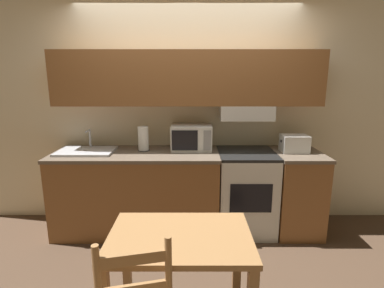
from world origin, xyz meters
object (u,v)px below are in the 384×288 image
(stove_range, at_px, (245,191))
(microwave, at_px, (191,137))
(dining_table, at_px, (180,255))
(sink_basin, at_px, (86,151))
(paper_towel_roll, at_px, (143,139))
(toaster, at_px, (294,143))

(stove_range, bearing_deg, microwave, 167.57)
(microwave, xyz_separation_m, dining_table, (-0.07, -1.64, -0.42))
(sink_basin, height_order, paper_towel_roll, paper_towel_roll)
(microwave, distance_m, paper_towel_roll, 0.54)
(stove_range, height_order, toaster, toaster)
(sink_basin, xyz_separation_m, paper_towel_roll, (0.62, 0.09, 0.12))
(toaster, bearing_deg, microwave, 173.88)
(toaster, bearing_deg, dining_table, -128.16)
(sink_basin, relative_size, dining_table, 0.68)
(sink_basin, height_order, dining_table, sink_basin)
(dining_table, bearing_deg, toaster, 51.84)
(stove_range, xyz_separation_m, dining_table, (-0.68, -1.51, 0.17))
(toaster, bearing_deg, stove_range, -178.52)
(toaster, height_order, dining_table, toaster)
(stove_range, bearing_deg, sink_basin, -179.71)
(dining_table, bearing_deg, stove_range, 65.83)
(paper_towel_roll, bearing_deg, toaster, -2.16)
(stove_range, height_order, sink_basin, sink_basin)
(sink_basin, bearing_deg, dining_table, -54.12)
(stove_range, xyz_separation_m, paper_towel_roll, (-1.14, 0.08, 0.59))
(microwave, xyz_separation_m, paper_towel_roll, (-0.53, -0.06, -0.01))
(stove_range, relative_size, paper_towel_roll, 3.38)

